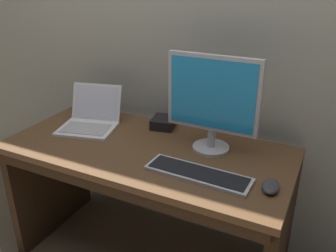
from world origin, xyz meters
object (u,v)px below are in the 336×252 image
Objects in this scene: laptop_white at (90,121)px; external_drive_box at (164,122)px; computer_mouse at (271,186)px; wired_keyboard at (198,174)px; external_monitor at (213,101)px.

laptop_white is 2.64× the size of external_drive_box.
laptop_white is at bearing 164.89° from computer_mouse.
laptop_white is 0.80× the size of wired_keyboard.
external_drive_box is (-0.37, 0.39, 0.02)m from wired_keyboard.
computer_mouse is 0.77m from external_drive_box.
external_drive_box is at bearing 155.58° from external_monitor.
wired_keyboard is at bearing -82.05° from external_monitor.
laptop_white is 1.07m from computer_mouse.
external_monitor reaches higher than external_drive_box.
laptop_white is at bearing -177.29° from external_monitor.
wired_keyboard is at bearing 179.59° from computer_mouse.
wired_keyboard is 4.11× the size of computer_mouse.
computer_mouse is (0.34, -0.22, -0.24)m from external_monitor.
external_monitor is at bearing 142.30° from computer_mouse.
external_monitor is at bearing -24.42° from external_drive_box.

